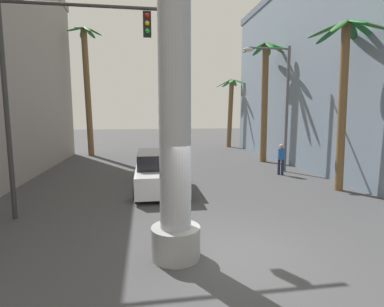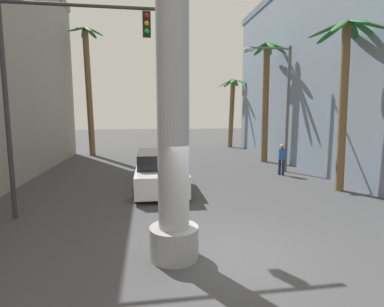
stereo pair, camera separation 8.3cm
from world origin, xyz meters
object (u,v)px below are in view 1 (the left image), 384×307
Objects in this scene: palm_tree_near_right at (345,79)px; palm_tree_far_left at (87,84)px; palm_tree_far_right at (231,105)px; pedestrian_mid_right at (281,157)px; street_lamp at (280,96)px; car_lead at (160,171)px; palm_tree_mid_right at (265,90)px; traffic_light_mast at (56,70)px.

palm_tree_far_left is (-11.96, 12.26, 0.78)m from palm_tree_near_right.
palm_tree_far_right is 13.12m from pedestrian_mid_right.
palm_tree_far_right is 0.93× the size of palm_tree_near_right.
palm_tree_near_right is at bearing -73.81° from pedestrian_mid_right.
street_lamp reaches higher than car_lead.
palm_tree_mid_right is at bearing -22.12° from palm_tree_far_left.
street_lamp is 0.87× the size of palm_tree_mid_right.
traffic_light_mast is at bearing -83.44° from palm_tree_far_left.
car_lead is at bearing -158.54° from street_lamp.
traffic_light_mast is (-9.61, -5.69, 0.36)m from street_lamp.
palm_tree_far_left is (-4.70, 10.70, 4.55)m from car_lead.
palm_tree_near_right is at bearing 8.63° from traffic_light_mast.
palm_tree_far_left is 5.82× the size of pedestrian_mid_right.
street_lamp is 0.98× the size of palm_tree_near_right.
palm_tree_mid_right is at bearing 40.15° from car_lead.
palm_tree_mid_right is 5.65m from pedestrian_mid_right.
palm_tree_far_right is at bearing 59.40° from traffic_light_mast.
car_lead is 0.80× the size of palm_tree_far_right.
street_lamp is at bearing 30.64° from traffic_light_mast.
palm_tree_near_right reaches higher than traffic_light_mast.
traffic_light_mast is 0.83× the size of palm_tree_mid_right.
pedestrian_mid_right is at bearing -103.26° from street_lamp.
street_lamp is 1.30× the size of car_lead.
palm_tree_mid_right reaches higher than street_lamp.
car_lead is 12.54m from palm_tree_far_left.
pedestrian_mid_right is at bearing 106.19° from palm_tree_near_right.
traffic_light_mast reaches higher than palm_tree_far_right.
traffic_light_mast is 20.46m from palm_tree_far_right.
palm_tree_mid_right is 12.68m from palm_tree_far_left.
traffic_light_mast is at bearing -134.78° from car_lead.
palm_tree_far_right reaches higher than car_lead.
palm_tree_near_right reaches higher than pedestrian_mid_right.
palm_tree_mid_right is (-0.27, -8.54, 0.73)m from palm_tree_far_right.
traffic_light_mast is 3.96× the size of pedestrian_mid_right.
pedestrian_mid_right reaches higher than car_lead.
pedestrian_mid_right is (11.01, -8.97, -4.36)m from palm_tree_far_left.
palm_tree_far_left is (-11.20, 8.14, 1.23)m from street_lamp.
pedestrian_mid_right is at bearing 27.32° from traffic_light_mast.
palm_tree_mid_right is 7.50m from palm_tree_near_right.
palm_tree_mid_right is (10.14, 9.07, 0.22)m from traffic_light_mast.
traffic_light_mast is 10.49m from palm_tree_near_right.
pedestrian_mid_right is (-0.96, 3.29, -3.57)m from palm_tree_near_right.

